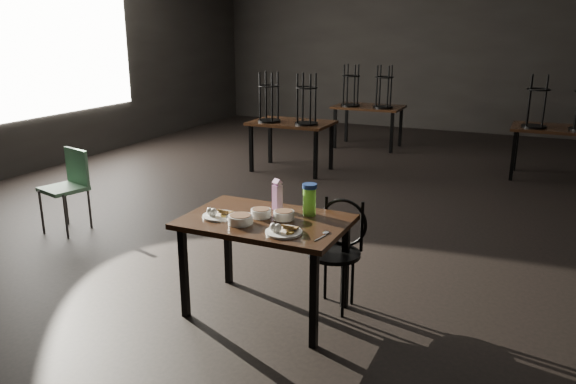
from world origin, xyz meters
The scene contains 15 objects.
room centered at (-0.06, 0.01, 2.33)m, with size 12.00×12.04×3.22m.
main_table centered at (0.18, -2.64, 0.67)m, with size 1.20×0.80×0.75m.
plate_left centered at (-0.15, -2.74, 0.77)m, with size 0.25×0.25×0.08m.
plate_right centered at (0.43, -2.86, 0.77)m, with size 0.26×0.26×0.08m.
bowl_near centered at (0.13, -2.61, 0.78)m, with size 0.15×0.15×0.06m.
bowl_far centered at (0.31, -2.59, 0.78)m, with size 0.15×0.15×0.06m.
bowl_big centered at (0.07, -2.81, 0.78)m, with size 0.18×0.18×0.06m.
juice_carton centered at (0.16, -2.40, 0.86)m, with size 0.08×0.08×0.24m.
water_bottle centered at (0.44, -2.42, 0.87)m, with size 0.14×0.14×0.24m.
spoon centered at (0.69, -2.75, 0.76)m, with size 0.06×0.22×0.01m.
bentwood_chair centered at (0.63, -2.31, 0.50)m, with size 0.40×0.40×0.84m.
school_chair centered at (-2.55, -1.87, 0.52)m, with size 0.49×0.49×0.87m.
bg_table_left centered at (-1.46, 1.44, 0.75)m, with size 1.20×0.80×1.48m.
bg_table_right centered at (2.15, 2.54, 0.75)m, with size 1.20×0.80×1.48m.
bg_table_far centered at (-0.91, 3.61, 0.75)m, with size 1.20×0.80×1.48m.
Camera 1 is at (1.95, -6.12, 2.10)m, focal length 35.00 mm.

